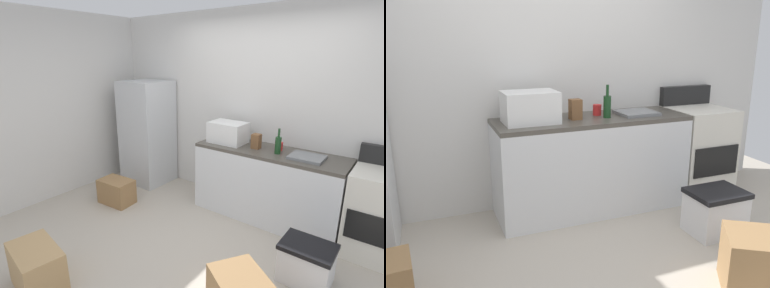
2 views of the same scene
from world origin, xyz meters
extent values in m
plane|color=#B2A899|center=(0.00, 0.00, 0.00)|extent=(6.00, 6.00, 0.00)
cube|color=silver|center=(0.00, 1.55, 1.30)|extent=(5.00, 0.10, 2.60)
cube|color=silver|center=(0.30, 1.20, 0.43)|extent=(1.80, 0.60, 0.86)
cube|color=#4C473F|center=(0.30, 1.20, 0.88)|extent=(1.80, 0.60, 0.04)
cube|color=silver|center=(1.52, 1.20, 0.45)|extent=(0.60, 0.60, 0.90)
cube|color=black|center=(1.52, 0.90, 0.42)|extent=(0.52, 0.02, 0.30)
cube|color=black|center=(1.52, 1.46, 1.00)|extent=(0.60, 0.08, 0.20)
cube|color=white|center=(-0.28, 1.19, 1.04)|extent=(0.46, 0.34, 0.27)
cube|color=slate|center=(0.75, 1.17, 0.92)|extent=(0.36, 0.32, 0.03)
cylinder|color=#193F1E|center=(0.42, 1.14, 1.00)|extent=(0.07, 0.07, 0.20)
cylinder|color=#193F1E|center=(0.42, 1.14, 1.15)|extent=(0.03, 0.03, 0.10)
cylinder|color=red|center=(0.39, 1.28, 0.95)|extent=(0.08, 0.08, 0.10)
cube|color=brown|center=(0.13, 1.18, 0.99)|extent=(0.10, 0.10, 0.18)
cube|color=olive|center=(0.82, -0.40, 0.20)|extent=(0.63, 0.60, 0.40)
cube|color=silver|center=(1.08, 0.36, 0.17)|extent=(0.44, 0.34, 0.34)
cube|color=black|center=(1.08, 0.36, 0.36)|extent=(0.46, 0.36, 0.04)
camera|label=1|loc=(1.65, -2.09, 2.00)|focal=27.86mm
camera|label=2|loc=(-1.12, -2.00, 1.62)|focal=36.38mm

